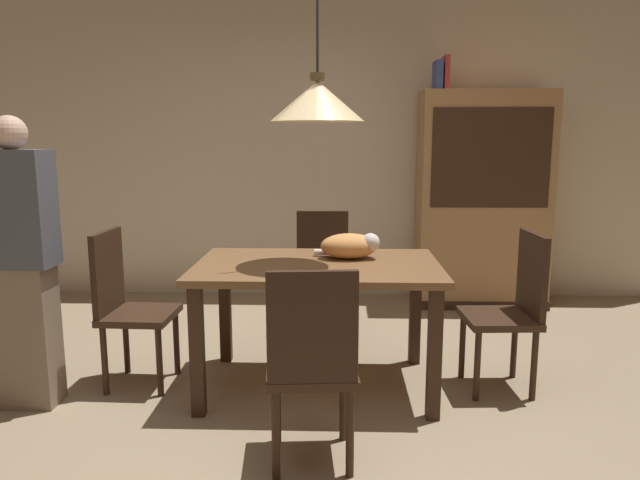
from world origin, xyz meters
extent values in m
plane|color=#998466|center=(0.00, 0.00, 0.00)|extent=(10.00, 10.00, 0.00)
cube|color=beige|center=(0.00, 2.65, 1.45)|extent=(6.40, 0.10, 2.90)
cube|color=brown|center=(-0.01, 0.51, 0.73)|extent=(1.40, 0.90, 0.04)
cube|color=#382316|center=(-0.63, 0.12, 0.35)|extent=(0.07, 0.07, 0.71)
cube|color=#382316|center=(0.61, 0.12, 0.35)|extent=(0.07, 0.07, 0.71)
cube|color=#382316|center=(-0.63, 0.90, 0.35)|extent=(0.07, 0.07, 0.71)
cube|color=#382316|center=(0.61, 0.90, 0.35)|extent=(0.07, 0.07, 0.71)
cube|color=#382316|center=(-1.06, 0.51, 0.43)|extent=(0.41, 0.41, 0.04)
cube|color=#322014|center=(-1.24, 0.52, 0.69)|extent=(0.05, 0.38, 0.48)
cylinder|color=#382316|center=(-0.91, 0.35, 0.21)|extent=(0.04, 0.04, 0.41)
cylinder|color=#382316|center=(-0.90, 0.67, 0.21)|extent=(0.04, 0.04, 0.41)
cylinder|color=#382316|center=(-1.23, 0.36, 0.21)|extent=(0.04, 0.04, 0.41)
cylinder|color=#382316|center=(-1.22, 0.68, 0.21)|extent=(0.04, 0.04, 0.41)
cube|color=#382316|center=(1.04, 0.51, 0.43)|extent=(0.42, 0.42, 0.04)
cube|color=#322014|center=(1.22, 0.52, 0.69)|extent=(0.06, 0.38, 0.48)
cylinder|color=#382316|center=(0.87, 0.66, 0.21)|extent=(0.04, 0.04, 0.41)
cylinder|color=#382316|center=(0.89, 0.34, 0.21)|extent=(0.04, 0.04, 0.41)
cylinder|color=#382316|center=(1.19, 0.68, 0.21)|extent=(0.04, 0.04, 0.41)
cylinder|color=#382316|center=(1.21, 0.36, 0.21)|extent=(0.04, 0.04, 0.41)
cube|color=#382316|center=(-0.01, -0.29, 0.43)|extent=(0.43, 0.43, 0.04)
cube|color=#322014|center=(0.00, -0.47, 0.69)|extent=(0.38, 0.07, 0.48)
cylinder|color=#382316|center=(0.13, -0.11, 0.21)|extent=(0.04, 0.04, 0.41)
cylinder|color=#382316|center=(-0.19, -0.14, 0.21)|extent=(0.04, 0.04, 0.41)
cylinder|color=#382316|center=(0.16, -0.43, 0.21)|extent=(0.04, 0.04, 0.41)
cylinder|color=#382316|center=(-0.16, -0.46, 0.21)|extent=(0.04, 0.04, 0.41)
cube|color=#382316|center=(-0.01, 1.31, 0.43)|extent=(0.40, 0.40, 0.04)
cube|color=#322014|center=(-0.01, 1.49, 0.69)|extent=(0.38, 0.04, 0.48)
cylinder|color=#382316|center=(-0.17, 1.15, 0.21)|extent=(0.04, 0.04, 0.41)
cylinder|color=#382316|center=(0.15, 1.15, 0.21)|extent=(0.04, 0.04, 0.41)
cylinder|color=#382316|center=(-0.17, 1.47, 0.21)|extent=(0.04, 0.04, 0.41)
cylinder|color=#382316|center=(0.15, 1.47, 0.21)|extent=(0.04, 0.04, 0.41)
ellipsoid|color=#E59951|center=(0.17, 0.65, 0.82)|extent=(0.36, 0.25, 0.15)
sphere|color=white|center=(0.30, 0.63, 0.85)|extent=(0.11, 0.11, 0.11)
cylinder|color=white|center=(0.05, 0.71, 0.78)|extent=(0.18, 0.04, 0.04)
cone|color=beige|center=(-0.01, 0.51, 1.66)|extent=(0.52, 0.52, 0.22)
cylinder|color=#513D23|center=(-0.01, 0.51, 1.79)|extent=(0.08, 0.08, 0.04)
cube|color=#A87A4C|center=(1.35, 2.32, 0.93)|extent=(1.10, 0.44, 1.85)
cube|color=#382316|center=(1.35, 2.10, 1.29)|extent=(0.97, 0.01, 0.81)
cube|color=#382316|center=(1.35, 2.32, 0.04)|extent=(1.12, 0.45, 0.08)
cube|color=#384C93|center=(0.93, 2.32, 1.97)|extent=(0.06, 0.24, 0.24)
cube|color=#B73833|center=(0.99, 2.32, 1.99)|extent=(0.04, 0.22, 0.28)
cube|color=#84705B|center=(-1.59, 0.23, 0.39)|extent=(0.30, 0.20, 0.78)
cube|color=#4C515B|center=(-1.59, 0.23, 1.09)|extent=(0.36, 0.22, 0.62)
sphere|color=#DBB293|center=(-1.59, 0.23, 1.49)|extent=(0.18, 0.18, 0.18)
camera|label=1|loc=(0.10, -2.79, 1.47)|focal=33.03mm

